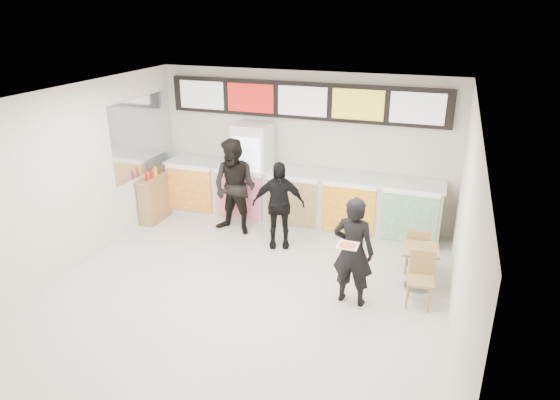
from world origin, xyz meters
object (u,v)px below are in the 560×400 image
at_px(drinks_fridge, 253,173).
at_px(condiment_ledge, 155,198).
at_px(customer_main, 353,251).
at_px(customer_left, 235,187).
at_px(customer_mid, 278,205).
at_px(cafe_table, 419,260).
at_px(service_counter, 297,198).

xyz_separation_m(drinks_fridge, condiment_ledge, (-1.89, -0.72, -0.53)).
height_order(customer_main, customer_left, customer_left).
height_order(drinks_fridge, customer_main, drinks_fridge).
bearing_deg(customer_mid, customer_main, -59.12).
height_order(cafe_table, condiment_ledge, condiment_ledge).
relative_size(cafe_table, condiment_ledge, 1.31).
distance_m(customer_mid, cafe_table, 2.66).
bearing_deg(service_counter, condiment_ledge, -166.04).
height_order(customer_mid, cafe_table, customer_mid).
height_order(customer_main, condiment_ledge, customer_main).
distance_m(service_counter, condiment_ledge, 2.91).
relative_size(drinks_fridge, customer_left, 1.08).
bearing_deg(cafe_table, condiment_ledge, 163.01).
height_order(customer_left, cafe_table, customer_left).
relative_size(customer_left, cafe_table, 1.30).
bearing_deg(service_counter, drinks_fridge, 179.01).
bearing_deg(customer_left, cafe_table, -7.52).
bearing_deg(customer_main, cafe_table, -135.17).
height_order(service_counter, condiment_ledge, service_counter).
bearing_deg(drinks_fridge, service_counter, -0.99).
relative_size(service_counter, drinks_fridge, 2.78).
bearing_deg(drinks_fridge, cafe_table, -26.17).
bearing_deg(customer_mid, condiment_ledge, 155.78).
xyz_separation_m(drinks_fridge, customer_mid, (0.89, -1.00, -0.20)).
distance_m(drinks_fridge, condiment_ledge, 2.09).
relative_size(drinks_fridge, condiment_ledge, 1.83).
distance_m(service_counter, customer_mid, 1.02).
height_order(customer_left, condiment_ledge, customer_left).
bearing_deg(service_counter, customer_main, -56.49).
distance_m(customer_main, cafe_table, 1.22).
xyz_separation_m(customer_main, customer_mid, (-1.64, 1.42, -0.03)).
bearing_deg(service_counter, cafe_table, -33.77).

